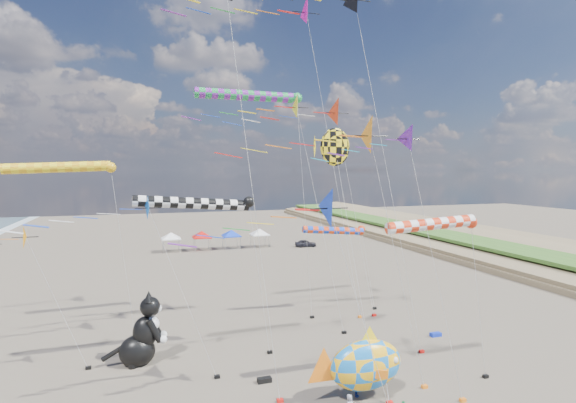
# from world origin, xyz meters

# --- Properties ---
(delta_kite_0) EXTENTS (11.95, 2.42, 16.69)m
(delta_kite_0) POSITION_xyz_m (1.43, 7.54, 15.21)
(delta_kite_0) COLOR orange
(delta_kite_0) RESTS_ON ground
(delta_kite_1) EXTENTS (13.27, 2.73, 19.84)m
(delta_kite_1) POSITION_xyz_m (5.06, 20.75, 18.23)
(delta_kite_1) COLOR red
(delta_kite_1) RESTS_ON ground
(delta_kite_2) EXTENTS (7.90, 1.67, 16.09)m
(delta_kite_2) POSITION_xyz_m (3.64, 5.44, 14.85)
(delta_kite_2) COLOR #511B91
(delta_kite_2) RESTS_ON ground
(delta_kite_3) EXTENTS (9.02, 1.83, 12.94)m
(delta_kite_3) POSITION_xyz_m (-3.02, 1.98, 11.67)
(delta_kite_3) COLOR #1537C0
(delta_kite_3) RESTS_ON ground
(delta_kite_5) EXTENTS (15.24, 2.79, 28.44)m
(delta_kite_5) POSITION_xyz_m (3.43, 20.75, 26.77)
(delta_kite_5) COLOR #E51098
(delta_kite_5) RESTS_ON ground
(delta_kite_7) EXTENTS (9.71, 1.74, 10.05)m
(delta_kite_7) POSITION_xyz_m (-19.01, 16.90, 8.81)
(delta_kite_7) COLOR orange
(delta_kite_7) RESTS_ON ground
(delta_kite_8) EXTENTS (12.23, 2.22, 19.65)m
(delta_kite_8) POSITION_xyz_m (0.32, 17.55, 18.21)
(delta_kite_8) COLOR yellow
(delta_kite_8) RESTS_ON ground
(delta_kite_9) EXTENTS (10.78, 1.79, 12.06)m
(delta_kite_9) POSITION_xyz_m (-10.60, 12.87, 10.75)
(delta_kite_9) COLOR #054FB4
(delta_kite_9) RESTS_ON ground
(windsock_0) EXTENTS (7.52, 0.70, 8.25)m
(windsock_0) POSITION_xyz_m (6.75, 22.58, 7.85)
(windsock_0) COLOR red
(windsock_0) RESTS_ON ground
(windsock_1) EXTENTS (9.52, 0.80, 11.64)m
(windsock_1) POSITION_xyz_m (-6.76, 15.60, 11.19)
(windsock_1) COLOR black
(windsock_1) RESTS_ON ground
(windsock_2) EXTENTS (7.53, 0.76, 10.61)m
(windsock_2) POSITION_xyz_m (6.49, 7.48, 10.17)
(windsock_2) COLOR red
(windsock_2) RESTS_ON ground
(windsock_3) EXTENTS (9.13, 0.83, 14.12)m
(windsock_3) POSITION_xyz_m (-16.04, 22.40, 13.64)
(windsock_3) COLOR gold
(windsock_3) RESTS_ON ground
(windsock_4) EXTENTS (10.54, 0.92, 20.22)m
(windsock_4) POSITION_xyz_m (-1.37, 22.01, 19.69)
(windsock_4) COLOR #1A9440
(windsock_4) RESTS_ON ground
(angelfish_kite) EXTENTS (3.74, 3.02, 16.42)m
(angelfish_kite) POSITION_xyz_m (2.18, 13.36, 14.98)
(angelfish_kite) COLOR yellow
(angelfish_kite) RESTS_ON ground
(cat_inflatable) EXTENTS (3.82, 2.07, 5.02)m
(cat_inflatable) POSITION_xyz_m (-10.74, 16.71, 2.51)
(cat_inflatable) COLOR black
(cat_inflatable) RESTS_ON ground
(fish_inflatable) EXTENTS (6.06, 2.14, 4.41)m
(fish_inflatable) POSITION_xyz_m (1.77, 7.48, 2.09)
(fish_inflatable) COLOR blue
(fish_inflatable) RESTS_ON ground
(child_blue) EXTENTS (0.67, 0.60, 1.09)m
(child_blue) POSITION_xyz_m (1.44, 7.90, 0.55)
(child_blue) COLOR navy
(child_blue) RESTS_ON ground
(kite_bag_1) EXTENTS (0.90, 0.44, 0.30)m
(kite_bag_1) POSITION_xyz_m (-3.31, 11.37, 0.15)
(kite_bag_1) COLOR black
(kite_bag_1) RESTS_ON ground
(kite_bag_3) EXTENTS (0.90, 0.44, 0.30)m
(kite_bag_3) POSITION_xyz_m (12.00, 14.69, 0.15)
(kite_bag_3) COLOR #122AB7
(kite_bag_3) RESTS_ON ground
(tent_row) EXTENTS (19.20, 4.20, 3.80)m
(tent_row) POSITION_xyz_m (1.50, 60.00, 3.15)
(tent_row) COLOR white
(tent_row) RESTS_ON ground
(parked_car) EXTENTS (3.94, 2.11, 1.28)m
(parked_car) POSITION_xyz_m (16.84, 58.00, 0.64)
(parked_car) COLOR #26262D
(parked_car) RESTS_ON ground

